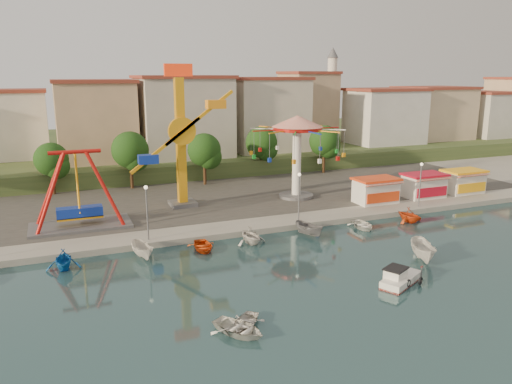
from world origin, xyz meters
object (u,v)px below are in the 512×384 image
cabin_motorboat (400,279)px  rowboat_a (239,328)px  skiff (423,251)px  wave_swinger (297,138)px  kamikaze_tower (185,141)px  pirate_ship_ride (78,191)px

cabin_motorboat → rowboat_a: bearing=162.4°
skiff → cabin_motorboat: bearing=-121.0°
wave_swinger → cabin_motorboat: 27.53m
wave_swinger → rowboat_a: wave_swinger is taller
rowboat_a → skiff: bearing=-14.5°
kamikaze_tower → rowboat_a: kamikaze_tower is taller
cabin_motorboat → skiff: 6.08m
cabin_motorboat → rowboat_a: 14.51m
pirate_ship_ride → kamikaze_tower: (12.28, 4.07, 4.00)m
wave_swinger → skiff: wave_swinger is taller
cabin_motorboat → pirate_ship_ride: bearing=106.5°
cabin_motorboat → skiff: size_ratio=1.00×
skiff → wave_swinger: bearing=118.1°
wave_swinger → cabin_motorboat: size_ratio=2.57×
kamikaze_tower → pirate_ship_ride: bearing=-161.7°
kamikaze_tower → rowboat_a: size_ratio=4.49×
cabin_motorboat → rowboat_a: cabin_motorboat is taller
pirate_ship_ride → kamikaze_tower: kamikaze_tower is taller
kamikaze_tower → wave_swinger: size_ratio=1.42×
pirate_ship_ride → skiff: size_ratio=2.21×
pirate_ship_ride → rowboat_a: (7.85, -25.63, -4.01)m
kamikaze_tower → rowboat_a: bearing=-98.5°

